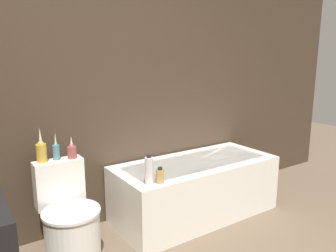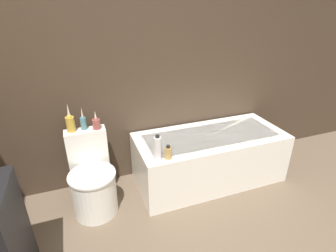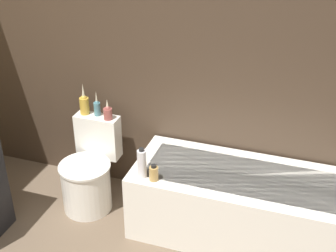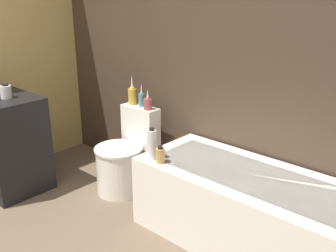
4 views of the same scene
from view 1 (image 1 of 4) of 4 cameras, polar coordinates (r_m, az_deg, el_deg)
wall_back_tiled at (r=2.91m, az=-12.03°, el=7.60°), size 6.40×0.06×2.60m
bathtub at (r=3.21m, az=4.81°, el=-10.70°), size 1.57×0.69×0.54m
toilet at (r=2.66m, az=-16.74°, el=-16.01°), size 0.42×0.55×0.73m
vase_gold at (r=2.64m, az=-21.20°, el=-4.03°), size 0.08×0.08×0.27m
vase_silver at (r=2.68m, az=-18.89°, el=-4.06°), size 0.05×0.05×0.22m
vase_bronze at (r=2.68m, az=-16.40°, el=-4.13°), size 0.07×0.07×0.18m
shampoo_bottle_tall at (r=2.53m, az=-3.32°, el=-7.82°), size 0.07×0.07×0.24m
shampoo_bottle_short at (r=2.59m, az=-1.40°, el=-8.67°), size 0.07×0.07×0.13m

